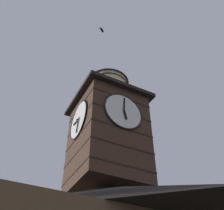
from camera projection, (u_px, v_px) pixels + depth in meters
The scene contains 2 objects.
clock_tower at pixel (108, 131), 17.59m from camera, with size 4.62×4.62×9.32m.
flying_bird_high at pixel (102, 30), 22.61m from camera, with size 0.49×0.40×0.12m.
Camera 1 is at (4.64, 12.06, 1.64)m, focal length 44.83 mm.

